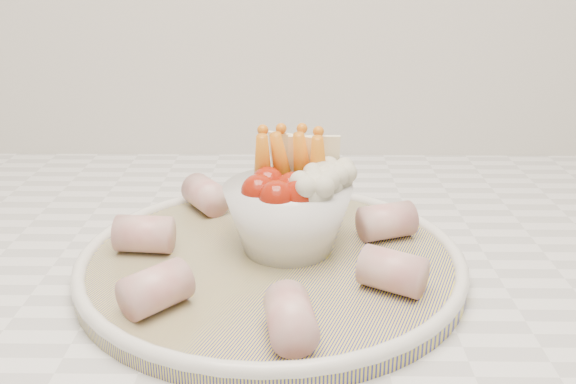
{
  "coord_description": "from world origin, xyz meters",
  "views": [
    {
      "loc": [
        -0.01,
        0.9,
        1.19
      ],
      "look_at": [
        -0.01,
        1.42,
        0.99
      ],
      "focal_mm": 40.0,
      "sensor_mm": 36.0,
      "label": 1
    }
  ],
  "objects": [
    {
      "name": "serving_platter",
      "position": [
        -0.03,
        1.41,
        0.93
      ],
      "size": [
        0.43,
        0.43,
        0.02
      ],
      "color": "navy",
      "rests_on": "kitchen_counter"
    },
    {
      "name": "veggie_bowl",
      "position": [
        -0.01,
        1.43,
        0.98
      ],
      "size": [
        0.11,
        0.11,
        0.1
      ],
      "color": "white",
      "rests_on": "serving_platter"
    },
    {
      "name": "cured_meat_rolls",
      "position": [
        -0.03,
        1.41,
        0.95
      ],
      "size": [
        0.27,
        0.3,
        0.03
      ],
      "color": "#B35252",
      "rests_on": "serving_platter"
    }
  ]
}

